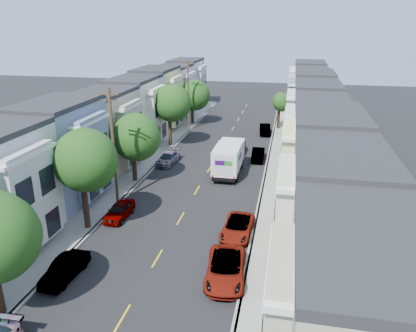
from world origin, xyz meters
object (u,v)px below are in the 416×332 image
tree_b (84,160)px  fedex_truck (229,157)px  tree_e (194,95)px  tree_far_r (281,103)px  lead_sedan (239,148)px  tree_d (171,103)px  parked_right_b (237,228)px  parked_left_b (65,269)px  parked_right_d (265,129)px  parked_right_a (226,269)px  parked_left_c (119,211)px  utility_pole_near (113,147)px  utility_pole_far (188,95)px  parked_right_c (258,155)px  parked_left_d (168,158)px  tree_c (135,137)px

tree_b → fedex_truck: size_ratio=1.20×
tree_e → tree_far_r: bearing=-1.9°
tree_e → lead_sedan: size_ratio=1.74×
tree_d → tree_far_r: (13.19, 11.65, -1.59)m
fedex_truck → parked_right_b: size_ratio=1.45×
tree_b → parked_left_b: tree_b is taller
parked_right_b → parked_right_d: parked_right_d is taller
tree_b → parked_right_a: bearing=-21.1°
lead_sedan → parked_left_c: size_ratio=1.00×
parked_right_d → tree_b: bearing=-115.5°
utility_pole_near → utility_pole_far: same height
tree_b → tree_d: bearing=90.0°
tree_b → parked_right_c: (11.20, 19.12, -4.95)m
lead_sedan → parked_left_d: bearing=-145.1°
fedex_truck → parked_right_a: 18.71m
parked_right_b → parked_left_c: bearing=177.3°
parked_right_c → parked_right_a: bearing=-91.5°
utility_pole_near → parked_right_d: bearing=66.5°
utility_pole_near → parked_right_a: bearing=-39.9°
tree_c → parked_right_d: (11.20, 20.79, -3.94)m
tree_b → parked_right_c: bearing=59.6°
tree_b → utility_pole_far: (0.00, 31.03, -0.45)m
tree_e → utility_pole_near: utility_pole_near is taller
parked_right_c → parked_right_d: size_ratio=0.95×
parked_right_d → lead_sedan: bearing=-110.5°
tree_far_r → parked_right_a: tree_far_r is taller
parked_right_a → tree_b: bearing=153.7°
lead_sedan → tree_b: bearing=-114.2°
parked_left_b → parked_right_c: (9.80, 25.37, 0.01)m
utility_pole_far → tree_c: bearing=-90.0°
fedex_truck → parked_left_b: size_ratio=1.73×
tree_b → utility_pole_far: size_ratio=0.80×
parked_right_d → tree_far_r: bearing=53.4°
parked_right_d → utility_pole_far: bearing=173.4°
tree_e → parked_left_c: size_ratio=1.74×
tree_e → parked_right_d: bearing=-18.5°
lead_sedan → parked_right_a: bearing=-86.4°
tree_far_r → fedex_truck: tree_far_r is taller
tree_e → parked_left_d: tree_e is taller
tree_b → tree_d: size_ratio=1.00×
tree_e → tree_d: bearing=-90.0°
tree_c → parked_left_d: bearing=76.4°
parked_left_b → lead_sedan: bearing=78.7°
utility_pole_near → parked_right_d: utility_pole_near is taller
parked_right_a → parked_right_d: 35.14m
parked_left_d → parked_right_b: parked_right_b is taller
lead_sedan → parked_right_d: size_ratio=0.96×
fedex_truck → parked_right_a: (2.67, -18.49, -1.07)m
tree_e → fedex_truck: (8.53, -20.41, -2.74)m
parked_right_a → fedex_truck: bearing=93.0°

